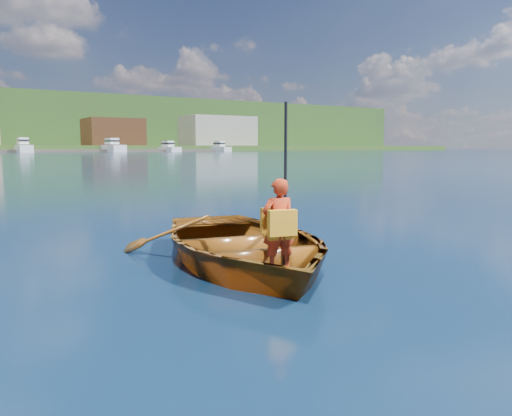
# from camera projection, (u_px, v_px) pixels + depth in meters

# --- Properties ---
(ground) EXTENTS (600.00, 600.00, 0.00)m
(ground) POSITION_uv_depth(u_px,v_px,m) (297.00, 255.00, 7.26)
(ground) COLOR #0F1E42
(ground) RESTS_ON ground
(rowboat) EXTENTS (3.75, 4.64, 0.85)m
(rowboat) POSITION_uv_depth(u_px,v_px,m) (242.00, 244.00, 6.68)
(rowboat) COLOR maroon
(rowboat) RESTS_ON ground
(child_paddler) EXTENTS (0.45, 0.39, 2.00)m
(child_paddler) POSITION_uv_depth(u_px,v_px,m) (278.00, 224.00, 5.84)
(child_paddler) COLOR red
(child_paddler) RESTS_ON ground
(hillside_trees) EXTENTS (286.06, 77.35, 23.64)m
(hillside_trees) POSITION_uv_depth(u_px,v_px,m) (41.00, 114.00, 209.82)
(hillside_trees) COLOR #382314
(hillside_trees) RESTS_ON ground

